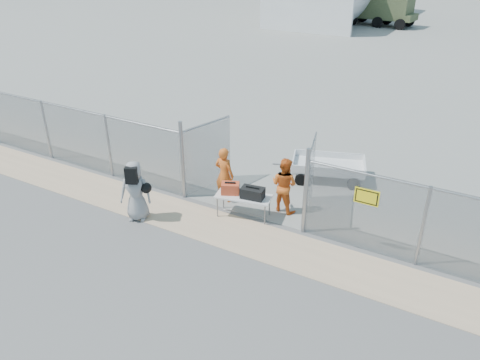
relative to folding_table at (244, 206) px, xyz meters
The scene contains 12 objects.
ground 1.94m from the folding_table, 95.06° to the right, with size 160.00×160.00×0.00m, color #515050.
tarmac_inside 40.09m from the folding_table, 90.24° to the left, with size 160.00×80.00×0.01m, color gray.
dirt_strip 0.98m from the folding_table, 100.53° to the right, with size 44.00×1.60×0.01m, color tan.
chain_link_fence 0.79m from the folding_table, 151.27° to the left, with size 40.00×0.20×2.20m, color gray, non-canonical shape.
folding_table is the anchor object (origin of this frame).
orange_bag 0.65m from the folding_table, behind, with size 0.51×0.34×0.32m, color #D14725.
black_duffel 0.57m from the folding_table, ahead, with size 0.65×0.38×0.31m, color black.
security_worker_left 1.23m from the folding_table, 150.67° to the left, with size 0.64×0.42×1.75m, color #D95F1C.
security_worker_right 1.33m from the folding_table, 45.76° to the left, with size 0.82×0.64×1.69m, color #D95F1C.
visitor 3.10m from the folding_table, 148.49° to the right, with size 0.88×0.57×1.79m, color gray.
utility_trailer 3.75m from the folding_table, 69.80° to the left, with size 3.09×1.59×0.75m, color silver, non-canonical shape.
military_truck 36.47m from the folding_table, 98.43° to the left, with size 6.20×2.29×2.96m, color #4A5532, non-canonical shape.
Camera 1 is at (5.82, -8.31, 7.19)m, focal length 35.00 mm.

